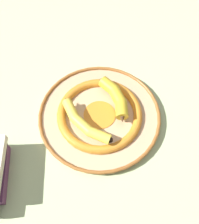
{
  "coord_description": "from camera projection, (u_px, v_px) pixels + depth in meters",
  "views": [
    {
      "loc": [
        -0.4,
        -0.1,
        0.74
      ],
      "look_at": [
        -0.0,
        -0.02,
        0.04
      ],
      "focal_mm": 42.0,
      "sensor_mm": 36.0,
      "label": 1
    }
  ],
  "objects": [
    {
      "name": "banana_a",
      "position": [
        83.0,
        122.0,
        0.78
      ],
      "size": [
        0.14,
        0.18,
        0.03
      ],
      "rotation": [
        0.0,
        0.0,
        4.12
      ],
      "color": "yellow",
      "rests_on": "decorative_bowl"
    },
    {
      "name": "ground_plane",
      "position": [
        93.0,
        116.0,
        0.85
      ],
      "size": [
        2.8,
        2.8,
        0.0
      ],
      "primitive_type": "plane",
      "color": "#B2C693"
    },
    {
      "name": "decorative_bowl",
      "position": [
        100.0,
        115.0,
        0.83
      ],
      "size": [
        0.39,
        0.39,
        0.04
      ],
      "color": "tan",
      "rests_on": "ground_plane"
    },
    {
      "name": "banana_b",
      "position": [
        116.0,
        98.0,
        0.82
      ],
      "size": [
        0.16,
        0.11,
        0.04
      ],
      "rotation": [
        0.0,
        0.0,
        6.88
      ],
      "color": "gold",
      "rests_on": "decorative_bowl"
    }
  ]
}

